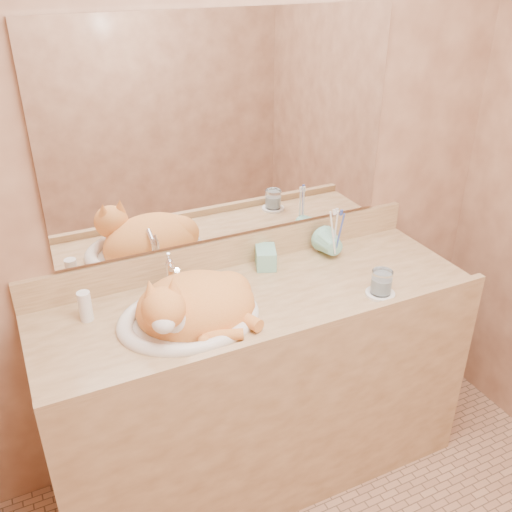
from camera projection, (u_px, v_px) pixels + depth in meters
name	position (u px, v px, depth m)	size (l,w,h in m)	color
wall_back	(227.00, 168.00, 2.07)	(2.40, 0.02, 2.50)	brown
vanity_counter	(259.00, 388.00, 2.25)	(1.60, 0.55, 0.85)	olive
mirror	(227.00, 131.00, 1.99)	(1.30, 0.02, 0.80)	white
sink_basin	(188.00, 301.00, 1.89)	(0.48, 0.40, 0.15)	white
faucet	(171.00, 275.00, 2.03)	(0.04, 0.11, 0.15)	silver
cat	(193.00, 304.00, 1.89)	(0.41, 0.33, 0.22)	orange
soap_dispenser	(267.00, 254.00, 2.16)	(0.08, 0.08, 0.17)	#7BC6AF
toothbrush_cup	(335.00, 249.00, 2.26)	(0.11, 0.11, 0.10)	#7BC6AF
toothbrushes	(337.00, 231.00, 2.22)	(0.04, 0.04, 0.23)	white
saucer	(380.00, 294.00, 2.06)	(0.11, 0.11, 0.01)	white
water_glass	(382.00, 282.00, 2.03)	(0.07, 0.07, 0.09)	white
lotion_bottle	(85.00, 306.00, 1.90)	(0.04, 0.04, 0.11)	white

